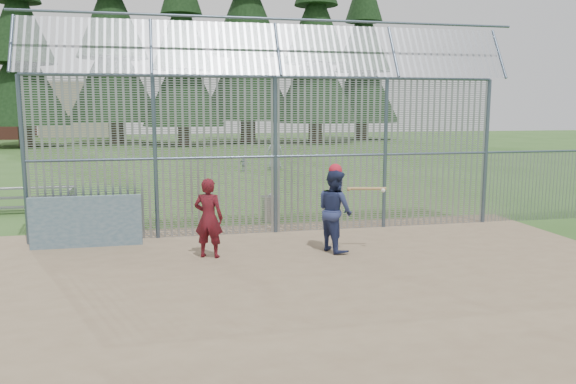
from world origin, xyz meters
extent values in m
plane|color=#2D511E|center=(0.00, 0.00, 0.00)|extent=(120.00, 120.00, 0.00)
cube|color=#756047|center=(0.00, -0.50, 0.01)|extent=(14.00, 10.00, 0.02)
cube|color=#38566B|center=(-4.60, 2.90, 0.62)|extent=(2.50, 0.12, 1.20)
imported|color=navy|center=(0.93, 1.32, 0.95)|extent=(0.94, 1.07, 1.86)
imported|color=maroon|center=(-1.89, 1.38, 0.89)|extent=(0.74, 0.62, 1.74)
imported|color=gray|center=(2.86, 18.12, 0.90)|extent=(0.91, 0.61, 1.80)
imported|color=gray|center=(1.17, 17.69, 0.40)|extent=(0.48, 0.46, 0.80)
sphere|color=red|center=(0.93, 1.32, 1.86)|extent=(0.30, 0.30, 0.30)
cylinder|color=#AA7F4C|center=(1.63, 1.17, 1.45)|extent=(0.84, 0.26, 0.07)
sphere|color=#AA7F4C|center=(1.20, 1.17, 1.45)|extent=(0.09, 0.09, 0.09)
sphere|color=white|center=(1.92, 0.93, 1.43)|extent=(0.09, 0.09, 0.09)
cylinder|color=gray|center=(0.14, 4.95, 0.35)|extent=(0.52, 0.52, 0.70)
cylinder|color=#9EA0A5|center=(0.14, 4.95, 0.72)|extent=(0.56, 0.56, 0.05)
sphere|color=#9EA0A5|center=(0.14, 4.95, 0.77)|extent=(0.10, 0.10, 0.10)
cube|color=gray|center=(-7.12, 7.80, 0.20)|extent=(3.00, 0.25, 0.05)
cube|color=slate|center=(-7.12, 8.15, 0.45)|extent=(3.00, 0.25, 0.05)
cube|color=gray|center=(-7.12, 8.50, 0.70)|extent=(3.00, 0.25, 0.05)
cube|color=slate|center=(-5.72, 8.15, 0.35)|extent=(0.06, 0.90, 0.70)
cylinder|color=#47566B|center=(-6.00, 3.50, 2.00)|extent=(0.10, 0.10, 4.00)
cylinder|color=#47566B|center=(-3.00, 3.50, 2.00)|extent=(0.10, 0.10, 4.00)
cylinder|color=#47566B|center=(0.00, 3.50, 2.00)|extent=(0.10, 0.10, 4.00)
cylinder|color=#47566B|center=(3.00, 3.50, 2.00)|extent=(0.10, 0.10, 4.00)
cylinder|color=#47566B|center=(6.00, 3.50, 2.00)|extent=(0.10, 0.10, 4.00)
cylinder|color=#47566B|center=(0.00, 3.50, 4.00)|extent=(12.00, 0.07, 0.07)
cylinder|color=#47566B|center=(0.00, 3.50, 2.00)|extent=(12.00, 0.06, 0.06)
cube|color=gray|center=(0.00, 3.50, 2.00)|extent=(12.00, 0.02, 4.00)
cube|color=gray|center=(0.00, 3.12, 4.65)|extent=(12.00, 0.77, 1.31)
cylinder|color=#47566B|center=(6.00, 3.50, 1.00)|extent=(0.08, 0.08, 2.00)
cylinder|color=#332319|center=(-14.00, 40.00, 1.53)|extent=(1.19, 1.19, 3.06)
cone|color=black|center=(-14.00, 40.00, 10.20)|extent=(7.48, 7.48, 13.94)
cylinder|color=#332319|center=(-7.00, 43.00, 1.71)|extent=(1.33, 1.33, 3.42)
cone|color=black|center=(-7.00, 43.00, 11.40)|extent=(8.36, 8.36, 15.58)
cylinder|color=#332319|center=(-1.00, 39.00, 1.44)|extent=(1.12, 1.12, 2.88)
cone|color=black|center=(-1.00, 39.00, 9.60)|extent=(7.04, 7.04, 13.12)
cylinder|color=#332319|center=(5.00, 42.00, 1.80)|extent=(1.40, 1.40, 3.60)
cone|color=black|center=(5.00, 42.00, 12.00)|extent=(8.80, 8.80, 16.40)
cylinder|color=#332319|center=(11.00, 40.00, 1.62)|extent=(1.26, 1.26, 3.24)
cone|color=black|center=(11.00, 40.00, 10.80)|extent=(7.92, 7.92, 14.76)
cylinder|color=#332319|center=(17.00, 44.00, 1.53)|extent=(1.19, 1.19, 3.06)
cone|color=black|center=(17.00, 44.00, 10.20)|extent=(7.48, 7.48, 13.94)
cube|color=#B2A58C|center=(-12.00, 58.00, 3.00)|extent=(8.00, 7.00, 6.00)
camera|label=1|loc=(-2.78, -10.57, 3.25)|focal=35.00mm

